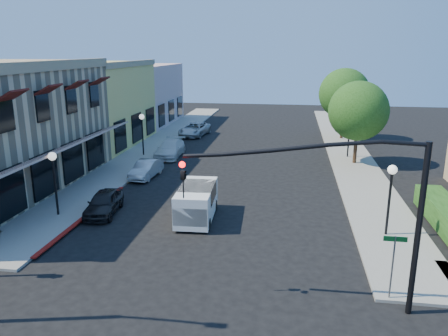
# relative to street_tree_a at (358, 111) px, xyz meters

# --- Properties ---
(ground) EXTENTS (120.00, 120.00, 0.00)m
(ground) POSITION_rel_street_tree_a_xyz_m (-8.80, -22.00, -4.19)
(ground) COLOR black
(ground) RESTS_ON ground
(sidewalk_left) EXTENTS (3.50, 50.00, 0.12)m
(sidewalk_left) POSITION_rel_street_tree_a_xyz_m (-17.55, 5.00, -4.13)
(sidewalk_left) COLOR gray
(sidewalk_left) RESTS_ON ground
(sidewalk_right) EXTENTS (3.50, 50.00, 0.12)m
(sidewalk_right) POSITION_rel_street_tree_a_xyz_m (-0.05, 5.00, -4.13)
(sidewalk_right) COLOR gray
(sidewalk_right) RESTS_ON ground
(curb_red_strip) EXTENTS (0.25, 10.00, 0.06)m
(curb_red_strip) POSITION_rel_street_tree_a_xyz_m (-15.70, -14.00, -4.19)
(curb_red_strip) COLOR maroon
(curb_red_strip) RESTS_ON ground
(yellow_stucco_building) EXTENTS (10.00, 12.00, 7.60)m
(yellow_stucco_building) POSITION_rel_street_tree_a_xyz_m (-24.30, 4.00, -0.39)
(yellow_stucco_building) COLOR #D8C461
(yellow_stucco_building) RESTS_ON ground
(pink_stucco_building) EXTENTS (10.00, 12.00, 7.00)m
(pink_stucco_building) POSITION_rel_street_tree_a_xyz_m (-24.30, 16.00, -0.69)
(pink_stucco_building) COLOR beige
(pink_stucco_building) RESTS_ON ground
(street_tree_a) EXTENTS (4.56, 4.56, 6.48)m
(street_tree_a) POSITION_rel_street_tree_a_xyz_m (0.00, 0.00, 0.00)
(street_tree_a) COLOR black
(street_tree_a) RESTS_ON ground
(street_tree_b) EXTENTS (4.94, 4.94, 7.02)m
(street_tree_b) POSITION_rel_street_tree_a_xyz_m (0.00, 10.00, 0.35)
(street_tree_b) COLOR black
(street_tree_b) RESTS_ON ground
(signal_mast_arm) EXTENTS (8.01, 0.39, 6.00)m
(signal_mast_arm) POSITION_rel_street_tree_a_xyz_m (-2.94, -20.50, -0.11)
(signal_mast_arm) COLOR black
(signal_mast_arm) RESTS_ON ground
(street_name_sign) EXTENTS (0.80, 0.06, 2.50)m
(street_name_sign) POSITION_rel_street_tree_a_xyz_m (-1.30, -19.80, -2.50)
(street_name_sign) COLOR #595B5E
(street_name_sign) RESTS_ON ground
(lamppost_left_near) EXTENTS (0.44, 0.44, 3.57)m
(lamppost_left_near) POSITION_rel_street_tree_a_xyz_m (-17.30, -14.00, -1.46)
(lamppost_left_near) COLOR black
(lamppost_left_near) RESTS_ON ground
(lamppost_left_far) EXTENTS (0.44, 0.44, 3.57)m
(lamppost_left_far) POSITION_rel_street_tree_a_xyz_m (-17.30, 0.00, -1.46)
(lamppost_left_far) COLOR black
(lamppost_left_far) RESTS_ON ground
(lamppost_right_near) EXTENTS (0.44, 0.44, 3.57)m
(lamppost_right_near) POSITION_rel_street_tree_a_xyz_m (-0.30, -14.00, -1.46)
(lamppost_right_near) COLOR black
(lamppost_right_near) RESTS_ON ground
(lamppost_right_far) EXTENTS (0.44, 0.44, 3.57)m
(lamppost_right_far) POSITION_rel_street_tree_a_xyz_m (-0.30, 2.00, -1.46)
(lamppost_right_far) COLOR black
(lamppost_right_far) RESTS_ON ground
(white_van) EXTENTS (1.97, 4.13, 1.79)m
(white_van) POSITION_rel_street_tree_a_xyz_m (-9.80, -13.27, -3.16)
(white_van) COLOR white
(white_van) RESTS_ON ground
(parked_car_a) EXTENTS (1.90, 3.84, 1.26)m
(parked_car_a) POSITION_rel_street_tree_a_xyz_m (-15.00, -13.22, -3.57)
(parked_car_a) COLOR black
(parked_car_a) RESTS_ON ground
(parked_car_b) EXTENTS (1.55, 3.79, 1.22)m
(parked_car_b) POSITION_rel_street_tree_a_xyz_m (-15.00, -6.09, -3.58)
(parked_car_b) COLOR silver
(parked_car_b) RESTS_ON ground
(parked_car_c) EXTENTS (2.01, 4.72, 1.36)m
(parked_car_c) POSITION_rel_street_tree_a_xyz_m (-15.00, 0.12, -3.52)
(parked_car_c) COLOR silver
(parked_car_c) RESTS_ON ground
(parked_car_d) EXTENTS (2.88, 5.18, 1.37)m
(parked_car_d) POSITION_rel_street_tree_a_xyz_m (-15.00, 9.51, -3.51)
(parked_car_d) COLOR #B4B6BA
(parked_car_d) RESTS_ON ground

